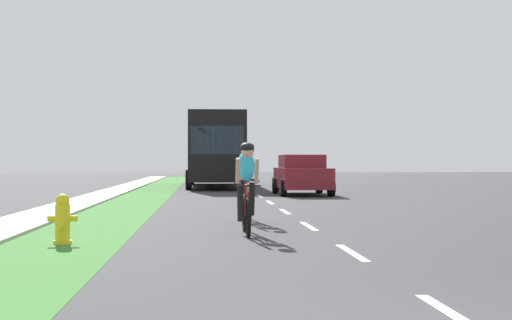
% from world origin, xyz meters
% --- Properties ---
extents(ground_plane, '(120.00, 120.00, 0.00)m').
position_xyz_m(ground_plane, '(0.00, 20.00, 0.00)').
color(ground_plane, '#38383A').
extents(grass_verge, '(1.88, 70.00, 0.01)m').
position_xyz_m(grass_verge, '(-4.18, 20.00, 0.00)').
color(grass_verge, '#38722D').
rests_on(grass_verge, ground_plane).
extents(sidewalk_concrete, '(1.31, 70.00, 0.10)m').
position_xyz_m(sidewalk_concrete, '(-5.77, 20.00, 0.00)').
color(sidewalk_concrete, '#B2ADA3').
rests_on(sidewalk_concrete, ground_plane).
extents(lane_markings_center, '(0.12, 53.80, 0.01)m').
position_xyz_m(lane_markings_center, '(0.00, 24.00, 0.00)').
color(lane_markings_center, white).
rests_on(lane_markings_center, ground_plane).
extents(fire_hydrant_yellow, '(0.44, 0.38, 0.76)m').
position_xyz_m(fire_hydrant_yellow, '(-4.18, 7.31, 0.37)').
color(fire_hydrant_yellow, yellow).
rests_on(fire_hydrant_yellow, ground_plane).
extents(cyclist_lead, '(0.42, 1.72, 1.58)m').
position_xyz_m(cyclist_lead, '(-1.31, 8.46, 0.81)').
color(cyclist_lead, black).
rests_on(cyclist_lead, ground_plane).
extents(cyclist_trailing, '(0.42, 1.72, 1.58)m').
position_xyz_m(cyclist_trailing, '(-1.12, 11.09, 0.81)').
color(cyclist_trailing, black).
rests_on(cyclist_trailing, ground_plane).
extents(sedan_maroon, '(1.98, 4.30, 1.52)m').
position_xyz_m(sedan_maroon, '(1.70, 23.03, 0.77)').
color(sedan_maroon, maroon).
rests_on(sedan_maroon, ground_plane).
extents(bus_black, '(2.78, 11.60, 3.48)m').
position_xyz_m(bus_black, '(-1.46, 31.89, 1.98)').
color(bus_black, black).
rests_on(bus_black, ground_plane).
extents(suv_dark_green, '(2.15, 4.70, 1.79)m').
position_xyz_m(suv_dark_green, '(-1.30, 47.92, 0.95)').
color(suv_dark_green, '#194C2D').
rests_on(suv_dark_green, ground_plane).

